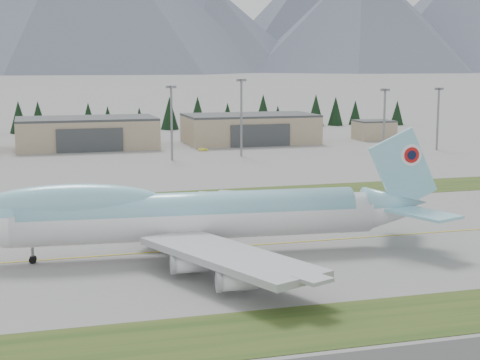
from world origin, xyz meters
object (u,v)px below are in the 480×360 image
object	(u,v)px
boeing_747_freighter	(192,215)
hangar_center	(87,133)
hangar_right	(250,129)
service_vehicle_c	(263,146)
service_vehicle_b	(203,151)

from	to	relation	value
boeing_747_freighter	hangar_center	bearing A→B (deg)	96.55
boeing_747_freighter	hangar_right	bearing A→B (deg)	74.94
hangar_center	service_vehicle_c	xyz separation A→B (m)	(61.88, -10.50, -5.39)
hangar_right	service_vehicle_b	bearing A→B (deg)	-138.66
boeing_747_freighter	service_vehicle_b	bearing A→B (deg)	81.01
hangar_center	service_vehicle_c	bearing A→B (deg)	-9.63
service_vehicle_b	hangar_center	bearing A→B (deg)	59.79
boeing_747_freighter	service_vehicle_c	bearing A→B (deg)	72.95
boeing_747_freighter	hangar_center	xyz separation A→B (m)	(-4.62, 153.14, -1.02)
service_vehicle_b	hangar_right	bearing A→B (deg)	-50.80
hangar_right	service_vehicle_b	xyz separation A→B (m)	(-22.64, -19.92, -5.39)
hangar_center	hangar_right	distance (m)	60.00
boeing_747_freighter	service_vehicle_b	size ratio (longest dim) A/B	22.62
hangar_center	service_vehicle_c	world-z (taller)	hangar_center
hangar_center	hangar_right	size ratio (longest dim) A/B	1.00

